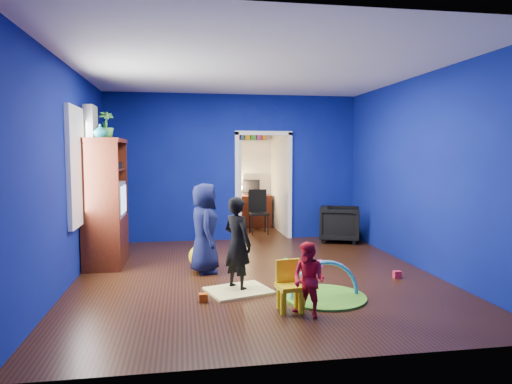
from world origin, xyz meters
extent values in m
cube|color=black|center=(0.00, 0.00, 0.00)|extent=(5.00, 5.50, 0.01)
cube|color=white|center=(0.00, 0.00, 2.90)|extent=(5.00, 5.50, 0.01)
cube|color=navy|center=(0.00, 2.75, 1.45)|extent=(5.00, 0.02, 2.90)
cube|color=navy|center=(0.00, -2.75, 1.45)|extent=(5.00, 0.02, 2.90)
cube|color=navy|center=(-2.50, 0.00, 1.45)|extent=(0.02, 5.50, 2.90)
cube|color=navy|center=(2.50, 0.00, 1.45)|extent=(0.02, 5.50, 2.90)
imported|color=black|center=(2.03, 2.20, 0.35)|extent=(0.97, 0.96, 0.70)
imported|color=black|center=(-0.34, -0.65, 0.60)|extent=(0.49, 0.52, 1.19)
imported|color=#0D1233|center=(-0.71, 0.26, 0.65)|extent=(0.45, 0.66, 1.31)
imported|color=red|center=(0.28, -1.72, 0.40)|extent=(0.48, 0.49, 0.80)
imported|color=#0C5366|center=(-2.21, 0.72, 2.06)|extent=(0.21, 0.21, 0.20)
imported|color=#3A8D33|center=(-2.21, 1.24, 2.18)|extent=(0.32, 0.32, 0.44)
cube|color=#3B0F09|center=(-2.21, 1.02, 0.98)|extent=(0.58, 1.14, 1.96)
cube|color=silver|center=(-2.17, 1.02, 1.02)|extent=(0.46, 0.70, 0.54)
cube|color=#F2E07A|center=(-0.34, -0.75, 0.01)|extent=(0.90, 0.80, 0.03)
sphere|color=yellow|center=(-0.76, 0.51, 0.18)|extent=(0.36, 0.36, 0.36)
cube|color=yellow|center=(0.13, -1.52, 0.25)|extent=(0.32, 0.32, 0.50)
cylinder|color=#4EA725|center=(0.65, -1.16, 0.01)|extent=(0.99, 0.99, 0.03)
torus|color=#3F8CD8|center=(0.65, -1.16, 0.02)|extent=(0.89, 0.12, 0.88)
cube|color=white|center=(-2.48, 0.35, 1.55)|extent=(0.03, 0.95, 1.55)
cube|color=slate|center=(-2.37, 0.90, 1.25)|extent=(0.14, 0.42, 2.40)
cube|color=white|center=(0.60, 2.75, 1.05)|extent=(1.16, 0.10, 2.10)
cube|color=#3D140A|center=(0.60, 4.26, 0.38)|extent=(0.88, 0.44, 0.75)
cube|color=black|center=(0.60, 4.38, 0.95)|extent=(0.40, 0.05, 0.32)
sphere|color=#FFD88C|center=(0.32, 4.32, 0.93)|extent=(0.14, 0.14, 0.14)
cube|color=black|center=(0.60, 3.30, 0.46)|extent=(0.40, 0.40, 0.92)
cube|color=white|center=(0.60, 4.37, 2.02)|extent=(0.88, 0.24, 0.04)
cube|color=red|center=(1.92, -0.47, 0.05)|extent=(0.10, 0.08, 0.10)
cube|color=#E3560B|center=(-0.80, -1.07, 0.05)|extent=(0.10, 0.08, 0.10)
sphere|color=green|center=(0.56, 0.55, 0.06)|extent=(0.11, 0.11, 0.11)
cube|color=#D750C2|center=(1.04, 0.31, 0.05)|extent=(0.10, 0.08, 0.10)
camera|label=1|loc=(-1.03, -6.31, 1.73)|focal=32.00mm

